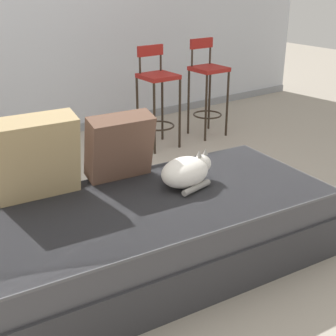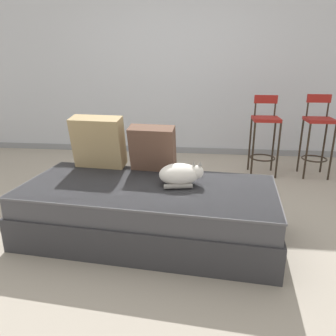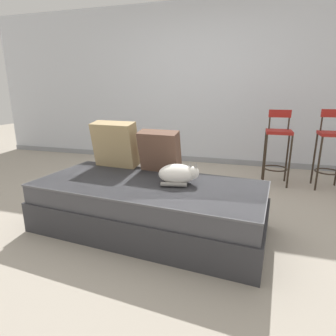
% 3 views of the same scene
% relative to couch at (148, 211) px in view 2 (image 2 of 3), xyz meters
% --- Properties ---
extents(ground_plane, '(16.00, 16.00, 0.00)m').
position_rel_couch_xyz_m(ground_plane, '(0.00, 0.40, -0.22)').
color(ground_plane, '#A89E8E').
rests_on(ground_plane, ground).
extents(wall_back_panel, '(8.00, 0.10, 2.60)m').
position_rel_couch_xyz_m(wall_back_panel, '(0.00, 2.65, 1.08)').
color(wall_back_panel, silver).
rests_on(wall_back_panel, ground).
extents(wall_baseboard_trim, '(8.00, 0.02, 0.09)m').
position_rel_couch_xyz_m(wall_baseboard_trim, '(0.00, 2.60, -0.18)').
color(wall_baseboard_trim, gray).
rests_on(wall_baseboard_trim, ground).
extents(couch, '(2.10, 1.12, 0.44)m').
position_rel_couch_xyz_m(couch, '(0.00, 0.00, 0.00)').
color(couch, '#353539').
rests_on(couch, ground).
extents(throw_pillow_corner, '(0.48, 0.28, 0.48)m').
position_rel_couch_xyz_m(throw_pillow_corner, '(-0.52, 0.42, 0.46)').
color(throw_pillow_corner, tan).
rests_on(throw_pillow_corner, couch).
extents(throw_pillow_middle, '(0.41, 0.26, 0.42)m').
position_rel_couch_xyz_m(throw_pillow_middle, '(-0.02, 0.37, 0.43)').
color(throw_pillow_middle, brown).
rests_on(throw_pillow_middle, couch).
extents(cat, '(0.37, 0.30, 0.20)m').
position_rel_couch_xyz_m(cat, '(0.26, 0.06, 0.30)').
color(cat, white).
rests_on(cat, couch).
extents(bar_stool_near_window, '(0.32, 0.32, 0.98)m').
position_rel_couch_xyz_m(bar_stool_near_window, '(1.18, 1.72, 0.33)').
color(bar_stool_near_window, '#2D2319').
rests_on(bar_stool_near_window, ground).
extents(bar_stool_by_doorway, '(0.32, 0.32, 1.00)m').
position_rel_couch_xyz_m(bar_stool_by_doorway, '(1.81, 1.72, 0.34)').
color(bar_stool_by_doorway, '#2D2319').
rests_on(bar_stool_by_doorway, ground).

